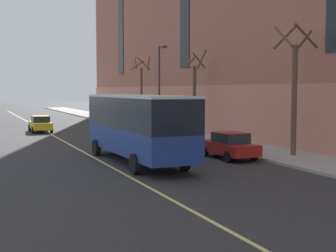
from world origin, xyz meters
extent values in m
plane|color=#303033|center=(0.00, 0.00, 0.00)|extent=(260.00, 260.00, 0.00)
cube|color=#9E9B93|center=(8.45, 3.00, 0.07)|extent=(4.36, 160.00, 0.15)
cube|color=tan|center=(10.57, 0.00, 2.20)|extent=(0.14, 110.00, 4.40)
cube|color=navy|center=(-0.48, 3.08, 1.29)|extent=(2.73, 10.73, 1.34)
cube|color=black|center=(-0.48, 3.08, 2.79)|extent=(2.74, 10.73, 1.64)
cube|color=white|center=(-0.48, 3.08, 3.67)|extent=(2.76, 10.73, 0.12)
cube|color=#19232D|center=(-0.55, 8.46, 2.62)|extent=(2.39, 0.11, 1.23)
cube|color=orange|center=(-0.55, 8.47, 3.43)|extent=(1.82, 0.08, 0.28)
cube|color=black|center=(-0.55, 8.48, 0.72)|extent=(2.54, 0.15, 0.24)
cube|color=white|center=(-1.46, 8.47, 0.97)|extent=(0.28, 0.06, 0.18)
cube|color=white|center=(0.36, 8.49, 0.97)|extent=(0.28, 0.06, 0.18)
cylinder|color=black|center=(-1.83, 6.81, 0.50)|extent=(0.31, 1.00, 1.00)
cylinder|color=black|center=(0.77, 6.84, 0.50)|extent=(0.31, 1.00, 1.00)
cylinder|color=black|center=(-1.74, -0.15, 0.50)|extent=(0.31, 1.00, 1.00)
cylinder|color=black|center=(0.86, -0.11, 0.50)|extent=(0.31, 1.00, 1.00)
cube|color=#23603D|center=(4.94, 13.26, 0.64)|extent=(1.93, 4.63, 0.64)
cube|color=#232D38|center=(4.93, 13.03, 1.24)|extent=(1.64, 2.11, 0.56)
cube|color=#23603D|center=(4.93, 13.03, 1.54)|extent=(1.60, 2.02, 0.04)
cylinder|color=black|center=(4.11, 14.70, 0.32)|extent=(0.24, 0.65, 0.64)
cylinder|color=black|center=(5.86, 14.65, 0.32)|extent=(0.24, 0.65, 0.64)
cylinder|color=black|center=(4.02, 11.86, 0.32)|extent=(0.24, 0.65, 0.64)
cylinder|color=black|center=(5.78, 11.81, 0.32)|extent=(0.24, 0.65, 0.64)
cube|color=#B21E19|center=(5.13, 23.61, 0.64)|extent=(1.88, 4.58, 0.64)
cube|color=#232D38|center=(5.14, 23.39, 1.24)|extent=(1.58, 2.09, 0.56)
cube|color=#B21E19|center=(5.14, 23.39, 1.54)|extent=(1.54, 2.00, 0.04)
cylinder|color=black|center=(4.24, 24.98, 0.32)|extent=(0.24, 0.65, 0.64)
cylinder|color=black|center=(5.92, 25.05, 0.32)|extent=(0.24, 0.65, 0.64)
cylinder|color=black|center=(4.35, 22.18, 0.32)|extent=(0.24, 0.65, 0.64)
cylinder|color=black|center=(6.02, 22.24, 0.32)|extent=(0.24, 0.65, 0.64)
cube|color=#B21E19|center=(4.98, 2.59, 0.64)|extent=(1.84, 4.32, 0.64)
cube|color=#232D38|center=(4.98, 2.37, 1.24)|extent=(1.58, 1.96, 0.56)
cube|color=#B21E19|center=(4.98, 2.37, 1.54)|extent=(1.54, 1.87, 0.04)
cylinder|color=black|center=(4.09, 3.89, 0.32)|extent=(0.24, 0.65, 0.64)
cylinder|color=black|center=(5.80, 3.93, 0.32)|extent=(0.24, 0.65, 0.64)
cylinder|color=black|center=(4.16, 1.24, 0.32)|extent=(0.24, 0.65, 0.64)
cylinder|color=black|center=(5.86, 1.28, 0.32)|extent=(0.24, 0.65, 0.64)
cube|color=yellow|center=(-2.72, 24.57, 0.64)|extent=(1.74, 4.37, 0.64)
cube|color=#232D38|center=(-2.72, 24.35, 1.24)|extent=(1.52, 1.97, 0.56)
cube|color=yellow|center=(-2.72, 24.35, 1.54)|extent=(1.48, 1.88, 0.04)
cylinder|color=black|center=(-3.55, 25.92, 0.32)|extent=(0.22, 0.64, 0.64)
cylinder|color=black|center=(-1.88, 25.91, 0.32)|extent=(0.22, 0.64, 0.64)
cylinder|color=black|center=(-3.57, 23.22, 0.32)|extent=(0.22, 0.64, 0.64)
cylinder|color=black|center=(-1.89, 23.21, 0.32)|extent=(0.22, 0.64, 0.64)
cylinder|color=brown|center=(8.72, 1.44, 3.40)|extent=(0.32, 0.32, 6.49)
cylinder|color=brown|center=(9.35, 1.45, 6.92)|extent=(0.16, 1.34, 1.07)
cylinder|color=brown|center=(8.59, 2.28, 7.13)|extent=(1.80, 0.43, 1.49)
cylinder|color=brown|center=(7.89, 1.46, 7.08)|extent=(0.18, 1.77, 1.40)
cylinder|color=brown|center=(8.79, 0.58, 7.07)|extent=(1.81, 0.28, 1.38)
cylinder|color=brown|center=(8.72, 14.67, 3.10)|extent=(0.30, 0.30, 5.89)
cylinder|color=brown|center=(9.43, 14.73, 6.60)|extent=(0.25, 1.52, 1.60)
cylinder|color=brown|center=(8.58, 15.18, 6.35)|extent=(1.14, 0.44, 1.11)
cylinder|color=brown|center=(8.24, 14.79, 6.42)|extent=(0.39, 1.11, 1.25)
cylinder|color=brown|center=(8.82, 14.07, 6.46)|extent=(1.32, 0.33, 1.32)
cylinder|color=brown|center=(8.72, 27.91, 3.28)|extent=(0.26, 0.26, 6.26)
cylinder|color=brown|center=(9.51, 27.72, 6.92)|extent=(0.51, 1.67, 1.51)
cylinder|color=brown|center=(8.54, 28.71, 6.72)|extent=(1.69, 0.50, 1.13)
cylinder|color=brown|center=(8.13, 28.05, 6.86)|extent=(0.41, 1.31, 1.39)
cylinder|color=brown|center=(8.72, 27.15, 6.86)|extent=(1.59, 0.12, 1.39)
cylinder|color=#2D2D30|center=(6.87, 18.08, 4.02)|extent=(0.16, 0.16, 7.74)
cylinder|color=#2D2D30|center=(6.87, 17.53, 7.79)|extent=(0.10, 1.10, 0.10)
cube|color=#3D3D3F|center=(6.87, 16.98, 7.74)|extent=(0.36, 0.60, 0.20)
cube|color=#E0D66B|center=(-2.18, 3.00, 0.00)|extent=(0.16, 140.00, 0.01)
camera|label=1|loc=(-8.90, -20.98, 4.03)|focal=50.00mm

